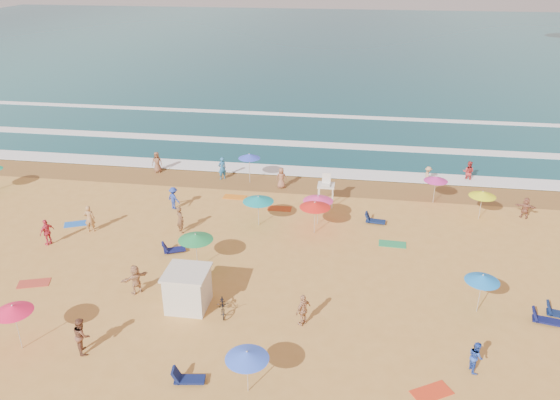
# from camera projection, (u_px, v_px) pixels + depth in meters

# --- Properties ---
(ground) EXTENTS (220.00, 220.00, 0.00)m
(ground) POSITION_uv_depth(u_px,v_px,m) (243.00, 263.00, 32.34)
(ground) COLOR gold
(ground) RESTS_ON ground
(ocean) EXTENTS (220.00, 140.00, 0.18)m
(ocean) POSITION_uv_depth(u_px,v_px,m) (333.00, 44.00, 107.81)
(ocean) COLOR #0C4756
(ocean) RESTS_ON ground
(wet_sand) EXTENTS (220.00, 220.00, 0.00)m
(wet_sand) POSITION_uv_depth(u_px,v_px,m) (276.00, 182.00, 43.57)
(wet_sand) COLOR olive
(wet_sand) RESTS_ON ground
(surf_foam) EXTENTS (200.00, 18.70, 0.05)m
(surf_foam) POSITION_uv_depth(u_px,v_px,m) (290.00, 146.00, 51.45)
(surf_foam) COLOR white
(surf_foam) RESTS_ON ground
(cabana) EXTENTS (2.00, 2.00, 2.00)m
(cabana) POSITION_uv_depth(u_px,v_px,m) (188.00, 290.00, 28.03)
(cabana) COLOR silver
(cabana) RESTS_ON ground
(cabana_roof) EXTENTS (2.20, 2.20, 0.12)m
(cabana_roof) POSITION_uv_depth(u_px,v_px,m) (186.00, 272.00, 27.59)
(cabana_roof) COLOR silver
(cabana_roof) RESTS_ON cabana
(bicycle) EXTENTS (1.06, 1.79, 0.89)m
(bicycle) POSITION_uv_depth(u_px,v_px,m) (223.00, 306.00, 27.74)
(bicycle) COLOR black
(bicycle) RESTS_ON ground
(lifeguard_stand) EXTENTS (1.20, 1.20, 2.10)m
(lifeguard_stand) POSITION_uv_depth(u_px,v_px,m) (326.00, 192.00, 39.32)
(lifeguard_stand) COLOR white
(lifeguard_stand) RESTS_ON ground
(beach_umbrellas) EXTENTS (55.71, 28.63, 0.80)m
(beach_umbrellas) POSITION_uv_depth(u_px,v_px,m) (245.00, 221.00, 32.83)
(beach_umbrellas) COLOR #16B87F
(beach_umbrellas) RESTS_ON ground
(loungers) EXTENTS (65.00, 22.01, 0.34)m
(loungers) POSITION_uv_depth(u_px,v_px,m) (308.00, 295.00, 29.06)
(loungers) COLOR #0F1D4B
(loungers) RESTS_ON ground
(towels) EXTENTS (48.00, 27.59, 0.03)m
(towels) POSITION_uv_depth(u_px,v_px,m) (224.00, 280.00, 30.63)
(towels) COLOR red
(towels) RESTS_ON ground
(beachgoers) EXTENTS (45.88, 25.13, 2.10)m
(beachgoers) POSITION_uv_depth(u_px,v_px,m) (246.00, 221.00, 35.61)
(beachgoers) COLOR #DB3652
(beachgoers) RESTS_ON ground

